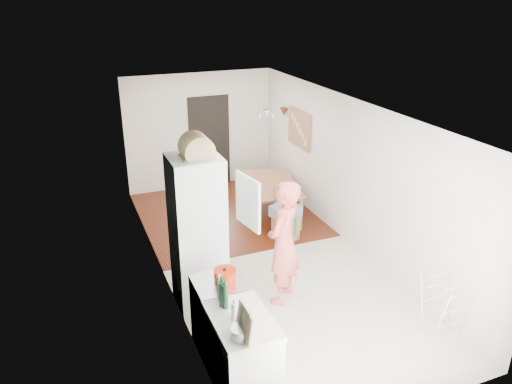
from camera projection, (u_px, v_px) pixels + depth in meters
room_shell at (263, 187)px, 7.71m from camera, size 3.20×7.00×2.50m
floor at (262, 258)px, 8.19m from camera, size 3.20×7.00×0.01m
wood_floor_overlay at (226, 214)px, 9.77m from camera, size 3.20×3.30×0.01m
sage_wall_panel at (197, 221)px, 5.22m from camera, size 0.02×3.00×1.30m
tile_splashback at (215, 306)px, 5.02m from camera, size 0.02×1.90×0.50m
doorway_recess at (210, 142)px, 10.86m from camera, size 0.90×0.04×2.00m
base_cabinet at (242, 356)px, 5.39m from camera, size 0.60×0.90×0.86m
worktop at (242, 321)px, 5.21m from camera, size 0.62×0.92×0.06m
range_cooker at (221, 316)px, 6.03m from camera, size 0.60×0.60×0.88m
cooker_top at (220, 283)px, 5.85m from camera, size 0.60×0.60×0.04m
fridge_housing at (198, 233)px, 6.67m from camera, size 0.66×0.66×2.15m
fridge_door at (248, 202)px, 6.44m from camera, size 0.14×0.56×0.70m
fridge_interior at (219, 197)px, 6.60m from camera, size 0.02×0.52×0.66m
pinboard at (300, 129)px, 9.77m from camera, size 0.03×0.90×0.70m
pinboard_frame at (299, 129)px, 9.77m from camera, size 0.00×0.94×0.74m
wall_sconce at (284, 112)px, 10.24m from camera, size 0.18×0.18×0.16m
person at (284, 232)px, 6.73m from camera, size 0.91×0.89×2.11m
dining_table at (273, 199)px, 9.83m from camera, size 1.06×1.56×0.50m
dining_chair at (288, 209)px, 8.95m from camera, size 0.47×0.47×0.87m
stool at (286, 227)px, 8.71m from camera, size 0.45×0.45×0.47m
grey_drape at (286, 211)px, 8.56m from camera, size 0.56×0.56×0.19m
drying_rack at (444, 307)px, 6.25m from camera, size 0.44×0.40×0.82m
bread_bin at (196, 149)px, 6.20m from camera, size 0.49×0.47×0.22m
red_casserole at (225, 276)px, 5.82m from camera, size 0.32×0.32×0.16m
steel_pan at (241, 333)px, 4.90m from camera, size 0.25×0.25×0.11m
held_bottle at (296, 226)px, 6.57m from camera, size 0.06×0.06×0.27m
bottle_a at (225, 297)px, 5.32m from camera, size 0.07×0.07×0.28m
bottle_b at (222, 294)px, 5.35m from camera, size 0.08×0.08×0.30m
bottle_c at (235, 311)px, 5.15m from camera, size 0.08×0.08×0.20m
pepper_mill_front at (221, 293)px, 5.46m from camera, size 0.07×0.07×0.21m
pepper_mill_back at (220, 289)px, 5.51m from camera, size 0.06×0.06×0.22m
chopping_boards at (244, 324)px, 4.83m from camera, size 0.07×0.26×0.35m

